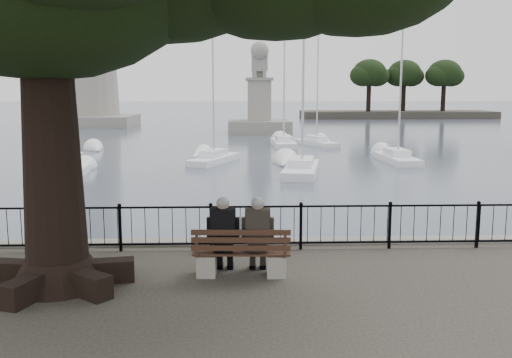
{
  "coord_description": "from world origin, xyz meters",
  "views": [
    {
      "loc": [
        -0.43,
        -9.83,
        3.55
      ],
      "look_at": [
        0.0,
        2.5,
        1.6
      ],
      "focal_mm": 40.0,
      "sensor_mm": 36.0,
      "label": 1
    }
  ],
  "objects_px": {
    "bench": "(241,259)",
    "person_left": "(224,238)",
    "lighthouse": "(91,22)",
    "person_right": "(258,238)",
    "lion_monument": "(259,110)"
  },
  "relations": [
    {
      "from": "person_right",
      "to": "lion_monument",
      "type": "relative_size",
      "value": 0.17
    },
    {
      "from": "person_right",
      "to": "lighthouse",
      "type": "bearing_deg",
      "value": 106.36
    },
    {
      "from": "lighthouse",
      "to": "lion_monument",
      "type": "relative_size",
      "value": 3.19
    },
    {
      "from": "bench",
      "to": "lion_monument",
      "type": "relative_size",
      "value": 0.2
    },
    {
      "from": "bench",
      "to": "person_right",
      "type": "relative_size",
      "value": 1.21
    },
    {
      "from": "person_right",
      "to": "lighthouse",
      "type": "distance_m",
      "value": 64.72
    },
    {
      "from": "bench",
      "to": "person_left",
      "type": "xyz_separation_m",
      "value": [
        -0.34,
        0.12,
        0.37
      ]
    },
    {
      "from": "bench",
      "to": "lion_monument",
      "type": "bearing_deg",
      "value": 87.28
    },
    {
      "from": "bench",
      "to": "lion_monument",
      "type": "xyz_separation_m",
      "value": [
        2.34,
        49.23,
        1.04
      ]
    },
    {
      "from": "person_left",
      "to": "lion_monument",
      "type": "distance_m",
      "value": 49.19
    },
    {
      "from": "bench",
      "to": "lighthouse",
      "type": "height_order",
      "value": "lighthouse"
    },
    {
      "from": "person_left",
      "to": "lighthouse",
      "type": "bearing_deg",
      "value": 105.8
    },
    {
      "from": "bench",
      "to": "lighthouse",
      "type": "xyz_separation_m",
      "value": [
        -17.66,
        61.31,
        11.27
      ]
    },
    {
      "from": "bench",
      "to": "person_right",
      "type": "bearing_deg",
      "value": 16.49
    },
    {
      "from": "person_left",
      "to": "person_right",
      "type": "xyz_separation_m",
      "value": [
        0.65,
        -0.03,
        0.0
      ]
    }
  ]
}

